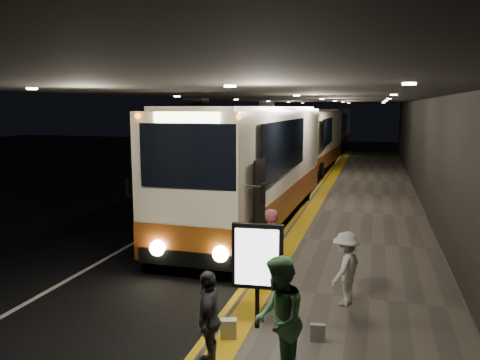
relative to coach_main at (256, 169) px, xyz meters
The scene contains 19 objects.
ground 3.92m from the coach_main, 107.96° to the right, with size 90.00×90.00×0.00m, color black.
lane_line_white 3.85m from the coach_main, 148.52° to the left, with size 0.12×50.00×0.01m, color silver.
kerb_stripe_yellow 2.89m from the coach_main, 53.45° to the left, with size 0.18×50.00×0.01m, color gold.
sidewalk 4.48m from the coach_main, 25.31° to the left, with size 4.50×50.00×0.15m, color #514C44.
tactile_strip 3.06m from the coach_main, 44.23° to the left, with size 0.50×50.00×0.01m, color gold.
terminal_wall 6.29m from the coach_main, 16.38° to the left, with size 0.10×50.00×6.00m, color black.
support_columns 2.68m from the coach_main, 163.68° to the left, with size 0.80×24.80×4.40m.
canopy 3.52m from the coach_main, 50.41° to the left, with size 9.00×50.00×0.40m, color black.
coach_main is the anchor object (origin of this frame).
coach_second 14.45m from the coach_main, 89.93° to the left, with size 3.01×11.87×3.70m.
coach_third 29.50m from the coach_main, 90.07° to the left, with size 2.76×12.04×3.77m.
passenger_boarding 6.21m from the coach_main, 72.10° to the right, with size 0.60×0.39×1.64m, color #CD5F70.
passenger_waiting_green 10.24m from the coach_main, 73.90° to the right, with size 0.90×0.56×1.86m, color #478053.
passenger_waiting_white 7.77m from the coach_main, 62.27° to the right, with size 0.96×0.45×1.49m, color beige.
passenger_waiting_grey 9.92m from the coach_main, 79.81° to the right, with size 0.89×0.46×1.52m, color #45464A.
bag_polka 9.23m from the coach_main, 69.09° to the right, with size 0.25×0.11×0.30m, color black.
bag_plain 9.14m from the coach_main, 78.66° to the right, with size 0.28×0.16×0.34m, color #BAB6AF.
info_sign 8.59m from the coach_main, 75.54° to the right, with size 0.91×0.21×1.92m.
stanchion_post 5.21m from the coach_main, 70.47° to the right, with size 0.05×0.05×1.15m, color black.
Camera 1 is at (5.11, -12.72, 4.07)m, focal length 35.00 mm.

